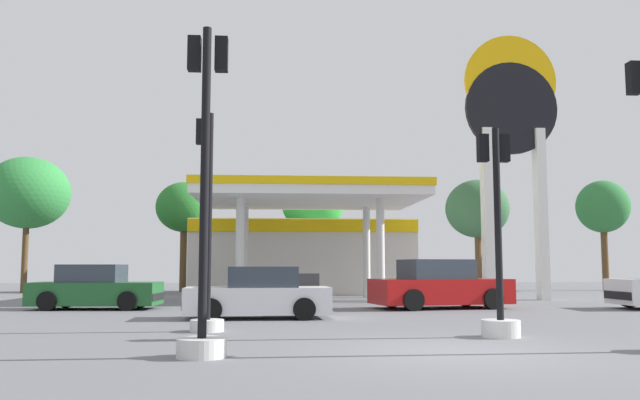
{
  "coord_description": "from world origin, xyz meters",
  "views": [
    {
      "loc": [
        -2.97,
        -10.8,
        1.41
      ],
      "look_at": [
        -1.24,
        14.22,
        3.94
      ],
      "focal_mm": 36.69,
      "sensor_mm": 36.0,
      "label": 1
    }
  ],
  "objects_px": {
    "station_pole_sign": "(512,131)",
    "tree_1": "(184,208)",
    "car_1": "(96,289)",
    "tree_4": "(603,207)",
    "traffic_signal_0": "(204,239)",
    "tree_3": "(477,209)",
    "car_0": "(259,295)",
    "car_3": "(440,286)",
    "tree_2": "(313,206)",
    "traffic_signal_1": "(207,261)",
    "traffic_signal_3": "(498,268)",
    "tree_0": "(28,193)"
  },
  "relations": [
    {
      "from": "tree_2",
      "to": "car_0",
      "type": "bearing_deg",
      "value": -97.78
    },
    {
      "from": "station_pole_sign",
      "to": "tree_1",
      "type": "relative_size",
      "value": 1.86
    },
    {
      "from": "traffic_signal_0",
      "to": "tree_0",
      "type": "height_order",
      "value": "tree_0"
    },
    {
      "from": "car_0",
      "to": "traffic_signal_1",
      "type": "relative_size",
      "value": 0.82
    },
    {
      "from": "tree_1",
      "to": "tree_2",
      "type": "xyz_separation_m",
      "value": [
        7.18,
        -0.15,
        0.13
      ]
    },
    {
      "from": "tree_0",
      "to": "tree_2",
      "type": "distance_m",
      "value": 15.28
    },
    {
      "from": "tree_4",
      "to": "tree_3",
      "type": "bearing_deg",
      "value": -174.3
    },
    {
      "from": "tree_1",
      "to": "tree_3",
      "type": "relative_size",
      "value": 0.97
    },
    {
      "from": "traffic_signal_0",
      "to": "traffic_signal_1",
      "type": "xyz_separation_m",
      "value": [
        -0.36,
        4.03,
        -0.32
      ]
    },
    {
      "from": "tree_0",
      "to": "tree_3",
      "type": "bearing_deg",
      "value": 1.7
    },
    {
      "from": "tree_0",
      "to": "tree_3",
      "type": "height_order",
      "value": "tree_0"
    },
    {
      "from": "traffic_signal_0",
      "to": "traffic_signal_1",
      "type": "relative_size",
      "value": 1.1
    },
    {
      "from": "traffic_signal_3",
      "to": "car_3",
      "type": "bearing_deg",
      "value": 83.38
    },
    {
      "from": "tree_4",
      "to": "station_pole_sign",
      "type": "bearing_deg",
      "value": -131.93
    },
    {
      "from": "station_pole_sign",
      "to": "traffic_signal_1",
      "type": "xyz_separation_m",
      "value": [
        -11.5,
        -12.25,
        -5.6
      ]
    },
    {
      "from": "tree_0",
      "to": "tree_2",
      "type": "relative_size",
      "value": 1.16
    },
    {
      "from": "car_1",
      "to": "tree_1",
      "type": "height_order",
      "value": "tree_1"
    },
    {
      "from": "car_0",
      "to": "car_3",
      "type": "bearing_deg",
      "value": 32.27
    },
    {
      "from": "car_1",
      "to": "tree_4",
      "type": "relative_size",
      "value": 0.65
    },
    {
      "from": "tree_2",
      "to": "car_3",
      "type": "bearing_deg",
      "value": -77.26
    },
    {
      "from": "tree_1",
      "to": "tree_4",
      "type": "bearing_deg",
      "value": 0.43
    },
    {
      "from": "car_0",
      "to": "car_3",
      "type": "distance_m",
      "value": 7.02
    },
    {
      "from": "car_3",
      "to": "tree_3",
      "type": "bearing_deg",
      "value": 67.78
    },
    {
      "from": "traffic_signal_0",
      "to": "tree_3",
      "type": "height_order",
      "value": "tree_3"
    },
    {
      "from": "tree_0",
      "to": "tree_1",
      "type": "relative_size",
      "value": 1.18
    },
    {
      "from": "traffic_signal_0",
      "to": "tree_2",
      "type": "distance_m",
      "value": 26.52
    },
    {
      "from": "car_0",
      "to": "station_pole_sign",
      "type": "bearing_deg",
      "value": 40.16
    },
    {
      "from": "station_pole_sign",
      "to": "traffic_signal_0",
      "type": "distance_m",
      "value": 20.43
    },
    {
      "from": "traffic_signal_1",
      "to": "tree_1",
      "type": "bearing_deg",
      "value": 99.14
    },
    {
      "from": "traffic_signal_1",
      "to": "tree_4",
      "type": "xyz_separation_m",
      "value": [
        20.66,
        22.45,
        3.31
      ]
    },
    {
      "from": "car_1",
      "to": "traffic_signal_1",
      "type": "distance_m",
      "value": 8.81
    },
    {
      "from": "station_pole_sign",
      "to": "tree_3",
      "type": "relative_size",
      "value": 1.8
    },
    {
      "from": "traffic_signal_3",
      "to": "car_1",
      "type": "bearing_deg",
      "value": 138.6
    },
    {
      "from": "car_1",
      "to": "tree_3",
      "type": "bearing_deg",
      "value": 39.17
    },
    {
      "from": "traffic_signal_0",
      "to": "traffic_signal_3",
      "type": "height_order",
      "value": "traffic_signal_0"
    },
    {
      "from": "traffic_signal_3",
      "to": "tree_2",
      "type": "bearing_deg",
      "value": 95.72
    },
    {
      "from": "tree_2",
      "to": "tree_3",
      "type": "distance_m",
      "value": 9.31
    },
    {
      "from": "car_0",
      "to": "car_1",
      "type": "height_order",
      "value": "car_1"
    },
    {
      "from": "car_3",
      "to": "tree_4",
      "type": "height_order",
      "value": "tree_4"
    },
    {
      "from": "car_1",
      "to": "tree_3",
      "type": "height_order",
      "value": "tree_3"
    },
    {
      "from": "station_pole_sign",
      "to": "tree_1",
      "type": "height_order",
      "value": "station_pole_sign"
    },
    {
      "from": "car_0",
      "to": "traffic_signal_3",
      "type": "distance_m",
      "value": 7.02
    },
    {
      "from": "traffic_signal_1",
      "to": "tree_0",
      "type": "height_order",
      "value": "tree_0"
    },
    {
      "from": "traffic_signal_0",
      "to": "traffic_signal_3",
      "type": "bearing_deg",
      "value": 24.11
    },
    {
      "from": "car_3",
      "to": "tree_3",
      "type": "relative_size",
      "value": 0.77
    },
    {
      "from": "station_pole_sign",
      "to": "traffic_signal_0",
      "type": "bearing_deg",
      "value": -124.37
    },
    {
      "from": "traffic_signal_1",
      "to": "tree_3",
      "type": "xyz_separation_m",
      "value": [
        12.9,
        21.68,
        3.1
      ]
    },
    {
      "from": "tree_2",
      "to": "tree_3",
      "type": "height_order",
      "value": "tree_3"
    },
    {
      "from": "traffic_signal_0",
      "to": "tree_4",
      "type": "xyz_separation_m",
      "value": [
        20.3,
        26.49,
        3.0
      ]
    },
    {
      "from": "station_pole_sign",
      "to": "car_1",
      "type": "xyz_separation_m",
      "value": [
        -15.88,
        -4.65,
        -6.45
      ]
    }
  ]
}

